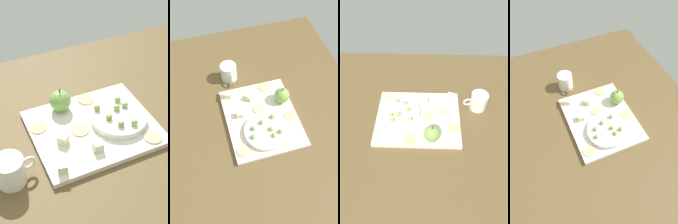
{
  "view_description": "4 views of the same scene",
  "coord_description": "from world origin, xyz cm",
  "views": [
    {
      "loc": [
        32.51,
        57.85,
        70.47
      ],
      "look_at": [
        4.83,
        -2.79,
        10.39
      ],
      "focal_mm": 52.07,
      "sensor_mm": 36.0,
      "label": 1
    },
    {
      "loc": [
        -48.45,
        17.22,
        88.82
      ],
      "look_at": [
        4.18,
        2.05,
        8.63
      ],
      "focal_mm": 39.06,
      "sensor_mm": 36.0,
      "label": 2
    },
    {
      "loc": [
        7.08,
        -57.65,
        76.66
      ],
      "look_at": [
        5.34,
        -2.12,
        10.8
      ],
      "focal_mm": 34.74,
      "sensor_mm": 36.0,
      "label": 3
    },
    {
      "loc": [
        -46.64,
        23.53,
        83.82
      ],
      "look_at": [
        5.62,
        1.33,
        8.14
      ],
      "focal_mm": 34.57,
      "sensor_mm": 36.0,
      "label": 4
    }
  ],
  "objects": [
    {
      "name": "grape_0",
      "position": [
        -7.19,
        -5.17,
        8.96
      ],
      "size": [
        1.96,
        1.76,
        1.76
      ],
      "primitive_type": "ellipsoid",
      "color": "#88B65D",
      "rests_on": "serving_dish"
    },
    {
      "name": "serving_dish",
      "position": [
        -4.74,
        -0.14,
        7.05
      ],
      "size": [
        16.41,
        16.41,
        2.06
      ],
      "primitive_type": "cylinder",
      "color": "white",
      "rests_on": "platter"
    },
    {
      "name": "platter",
      "position": [
        2.82,
        -0.77,
        5.18
      ],
      "size": [
        34.67,
        28.47,
        1.66
      ],
      "primitive_type": "cube",
      "color": "silver",
      "rests_on": "table"
    },
    {
      "name": "apple_stem",
      "position": [
        8.64,
        -11.31,
        13.08
      ],
      "size": [
        0.5,
        0.5,
        1.2
      ],
      "primitive_type": "cylinder",
      "color": "brown",
      "rests_on": "apple_whole"
    },
    {
      "name": "cheese_cube_0",
      "position": [
        12.97,
        1.62,
        7.33
      ],
      "size": [
        3.7,
        3.7,
        2.62
      ],
      "primitive_type": "cube",
      "rotation": [
        0.0,
        0.0,
        0.78
      ],
      "color": "beige",
      "rests_on": "platter"
    },
    {
      "name": "grape_5",
      "position": [
        -6.59,
        5.38,
        8.97
      ],
      "size": [
        1.96,
        1.76,
        1.79
      ],
      "primitive_type": "ellipsoid",
      "color": "#8ABF55",
      "rests_on": "serving_dish"
    },
    {
      "name": "cracker_1",
      "position": [
        17.42,
        -6.49,
        6.22
      ],
      "size": [
        5.16,
        5.16,
        0.4
      ],
      "primitive_type": "cylinder",
      "color": "#DCBF83",
      "rests_on": "platter"
    },
    {
      "name": "cup",
      "position": [
        28.51,
        6.89,
        8.24
      ],
      "size": [
        10.43,
        7.24,
        7.78
      ],
      "color": "white",
      "rests_on": "table"
    },
    {
      "name": "grape_2",
      "position": [
        -3.06,
        4.33,
        8.94
      ],
      "size": [
        1.96,
        1.76,
        1.72
      ],
      "primitive_type": "ellipsoid",
      "color": "#8DAB62",
      "rests_on": "serving_dish"
    },
    {
      "name": "grape_4",
      "position": [
        -1.34,
        0.54,
        8.92
      ],
      "size": [
        1.96,
        1.76,
        1.67
      ],
      "primitive_type": "ellipsoid",
      "color": "#8DAF50",
      "rests_on": "serving_dish"
    },
    {
      "name": "grape_1",
      "position": [
        -8.02,
        -2.34,
        8.87
      ],
      "size": [
        1.96,
        1.76,
        1.58
      ],
      "primitive_type": "ellipsoid",
      "color": "#95B653",
      "rests_on": "serving_dish"
    },
    {
      "name": "grape_3",
      "position": [
        -0.31,
        -4.31,
        8.99
      ],
      "size": [
        1.96,
        1.76,
        1.82
      ],
      "primitive_type": "ellipsoid",
      "color": "#91AC55",
      "rests_on": "serving_dish"
    },
    {
      "name": "cracker_0",
      "position": [
        7.04,
        -0.7,
        6.22
      ],
      "size": [
        5.16,
        5.16,
        0.4
      ],
      "primitive_type": "cylinder",
      "color": "#D3B48B",
      "rests_on": "platter"
    },
    {
      "name": "cracker_2",
      "position": [
        -9.97,
        10.02,
        6.22
      ],
      "size": [
        5.16,
        5.16,
        0.4
      ],
      "primitive_type": "cylinder",
      "color": "#E1B989",
      "rests_on": "platter"
    },
    {
      "name": "cheese_cube_1",
      "position": [
        5.59,
        7.65,
        7.33
      ],
      "size": [
        2.84,
        2.84,
        2.62
      ],
      "primitive_type": "cube",
      "rotation": [
        0.0,
        0.0,
        1.48
      ],
      "color": "beige",
      "rests_on": "platter"
    },
    {
      "name": "cheese_cube_2",
      "position": [
        16.6,
        10.36,
        7.33
      ],
      "size": [
        3.21,
        3.21,
        2.62
      ],
      "primitive_type": "cube",
      "rotation": [
        0.0,
        0.0,
        1.31
      ],
      "color": "beige",
      "rests_on": "platter"
    },
    {
      "name": "apple_whole",
      "position": [
        8.64,
        -11.31,
        9.25
      ],
      "size": [
        6.46,
        6.46,
        6.46
      ],
      "primitive_type": "sphere",
      "color": "#7AAE4D",
      "rests_on": "platter"
    },
    {
      "name": "grape_6",
      "position": [
        -5.2,
        -2.1,
        8.97
      ],
      "size": [
        1.96,
        1.76,
        1.77
      ],
      "primitive_type": "ellipsoid",
      "color": "#92BD4E",
      "rests_on": "serving_dish"
    },
    {
      "name": "cracker_3",
      "position": [
        0.49,
        -12.13,
        6.22
      ],
      "size": [
        5.16,
        5.16,
        0.4
      ],
      "primitive_type": "cylinder",
      "color": "#D9BB84",
      "rests_on": "platter"
    },
    {
      "name": "table",
      "position": [
        0.0,
        0.0,
        2.18
      ],
      "size": [
        124.78,
        91.9,
        4.35
      ],
      "primitive_type": "cube",
      "color": "brown",
      "rests_on": "ground"
    }
  ]
}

